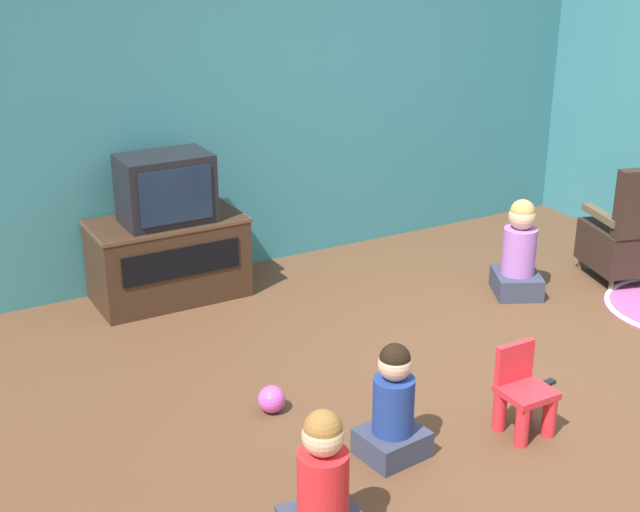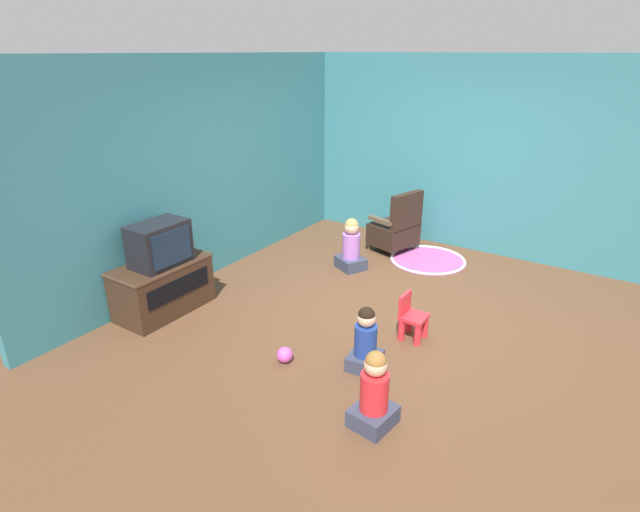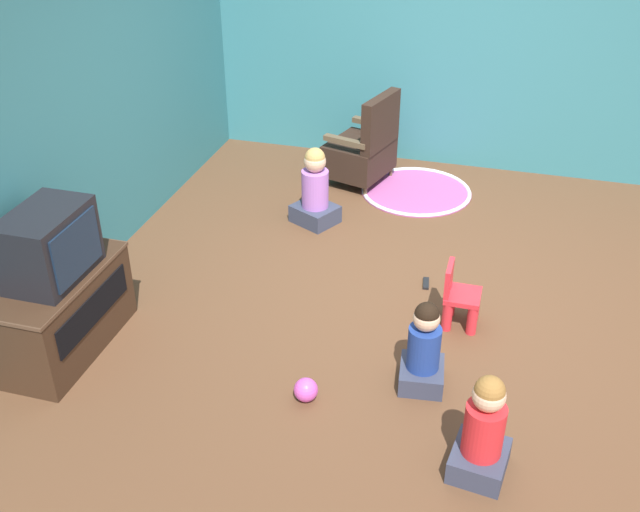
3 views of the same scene
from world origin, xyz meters
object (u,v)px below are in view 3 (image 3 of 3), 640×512
Objects in this scene: child_watching_center at (315,191)px; remote_control at (426,283)px; tv_cabinet at (58,310)px; toy_ball at (306,390)px; child_watching_left at (424,350)px; black_armchair at (364,149)px; television at (49,245)px; yellow_kid_chair at (459,300)px; child_watching_right at (483,432)px.

remote_control is at bearing 173.34° from child_watching_center.
tv_cabinet is 6.92× the size of toy_ball.
black_armchair is at bearing 13.39° from child_watching_left.
yellow_kid_chair is at bearing -68.28° from television.
television reaches higher than yellow_kid_chair.
yellow_kid_chair is (-2.06, -1.16, -0.15)m from black_armchair.
toy_ball is at bearing 142.36° from yellow_kid_chair.
child_watching_center is at bearing 14.66° from toy_ball.
tv_cabinet is 1.73m from toy_ball.
child_watching_right reaches higher than tv_cabinet.
tv_cabinet reaches higher than remote_control.
remote_control is at bearing -19.18° from toy_ball.
black_armchair reaches higher than child_watching_left.
remote_control is at bearing 33.29° from yellow_kid_chair.
yellow_kid_chair is at bearing -37.37° from toy_ball.
remote_control is (1.48, -0.52, -0.07)m from toy_ball.
toy_ball is (0.29, 1.08, -0.21)m from child_watching_right.
television is 2.41m from child_watching_left.
child_watching_left is at bearing -62.70° from toy_ball.
black_armchair is 1.28× the size of child_watching_center.
television is 3.88× the size of remote_control.
toy_ball is at bearing 153.12° from remote_control.
black_armchair is at bearing -23.41° from television.
child_watching_right is (-0.35, -2.76, -0.52)m from television.
toy_ball is (-1.05, 0.80, -0.12)m from yellow_kid_chair.
remote_control is (1.77, 0.56, -0.27)m from child_watching_right.
child_watching_left reaches higher than tv_cabinet.
toy_ball is at bearing 131.81° from child_watching_center.
black_armchair is 1.88m from remote_control.
toy_ball is 1.57m from remote_control.
black_armchair reaches higher than child_watching_right.
tv_cabinet is 2.82m from child_watching_right.
yellow_kid_chair is 0.55m from remote_control.
remote_control is at bearing -57.58° from tv_cabinet.
yellow_kid_chair is 3.11× the size of toy_ball.
tv_cabinet is at bearing 90.10° from child_watching_right.
toy_ball is (-2.21, -0.58, -0.23)m from child_watching_center.
tv_cabinet reaches higher than toy_ball.
child_watching_right is at bearing -170.09° from remote_control.
remote_control is at bearing 44.20° from black_armchair.
child_watching_right is (-0.35, -2.80, -0.01)m from tv_cabinet.
tv_cabinet is 2.66m from remote_control.
remote_control is at bearing 24.92° from child_watching_right.
black_armchair is 0.92m from child_watching_center.
child_watching_center is at bearing 26.69° from child_watching_left.
remote_control is (1.42, -2.23, -0.29)m from tv_cabinet.
television is 0.98× the size of child_watching_left.
toy_ball is (-0.06, -1.72, -0.22)m from tv_cabinet.
television is 2.74m from yellow_kid_chair.
child_watching_right is at bearing -105.13° from toy_ball.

